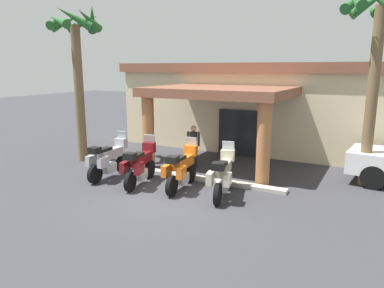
{
  "coord_description": "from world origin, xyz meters",
  "views": [
    {
      "loc": [
        5.67,
        -9.04,
        3.95
      ],
      "look_at": [
        -0.35,
        2.41,
        1.2
      ],
      "focal_mm": 33.58,
      "sensor_mm": 36.0,
      "label": 1
    }
  ],
  "objects": [
    {
      "name": "motorcycle_cream",
      "position": [
        1.55,
        0.84,
        0.7
      ],
      "size": [
        0.91,
        2.19,
        1.61
      ],
      "rotation": [
        0.0,
        0.0,
        1.78
      ],
      "color": "black",
      "rests_on": "ground_plane"
    },
    {
      "name": "pedestrian",
      "position": [
        -0.84,
        3.46,
        0.98
      ],
      "size": [
        0.51,
        0.32,
        1.7
      ],
      "rotation": [
        0.0,
        0.0,
        1.84
      ],
      "color": "black",
      "rests_on": "ground_plane"
    },
    {
      "name": "motel_building",
      "position": [
        0.03,
        9.6,
        2.12
      ],
      "size": [
        13.19,
        11.39,
        4.17
      ],
      "rotation": [
        0.0,
        0.0,
        -0.01
      ],
      "color": "beige",
      "rests_on": "ground_plane"
    },
    {
      "name": "motorcycle_orange",
      "position": [
        0.07,
        0.88,
        0.7
      ],
      "size": [
        0.74,
        2.21,
        1.61
      ],
      "rotation": [
        0.0,
        0.0,
        1.66
      ],
      "color": "black",
      "rests_on": "ground_plane"
    },
    {
      "name": "palm_tree_near_portico",
      "position": [
        5.36,
        4.19,
        5.03
      ],
      "size": [
        2.45,
        2.53,
        6.82
      ],
      "color": "brown",
      "rests_on": "ground_plane"
    },
    {
      "name": "motorcycle_maroon",
      "position": [
        -1.42,
        0.62,
        0.7
      ],
      "size": [
        0.86,
        2.2,
        1.61
      ],
      "rotation": [
        0.0,
        0.0,
        1.75
      ],
      "color": "black",
      "rests_on": "ground_plane"
    },
    {
      "name": "curb_strip",
      "position": [
        -0.68,
        2.03,
        0.06
      ],
      "size": [
        7.95,
        0.36,
        0.12
      ],
      "primitive_type": "cube",
      "color": "#ADA89E",
      "rests_on": "ground_plane"
    },
    {
      "name": "palm_tree_roadside",
      "position": [
        -5.59,
        2.19,
        4.62
      ],
      "size": [
        2.15,
        2.2,
        6.47
      ],
      "color": "brown",
      "rests_on": "ground_plane"
    },
    {
      "name": "ground_plane",
      "position": [
        0.0,
        0.0,
        0.0
      ],
      "size": [
        80.0,
        80.0,
        0.0
      ],
      "primitive_type": "plane",
      "color": "#38383D"
    },
    {
      "name": "motorcycle_silver",
      "position": [
        -2.91,
        0.73,
        0.7
      ],
      "size": [
        0.71,
        2.21,
        1.61
      ],
      "rotation": [
        0.0,
        0.0,
        1.6
      ],
      "color": "black",
      "rests_on": "ground_plane"
    }
  ]
}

